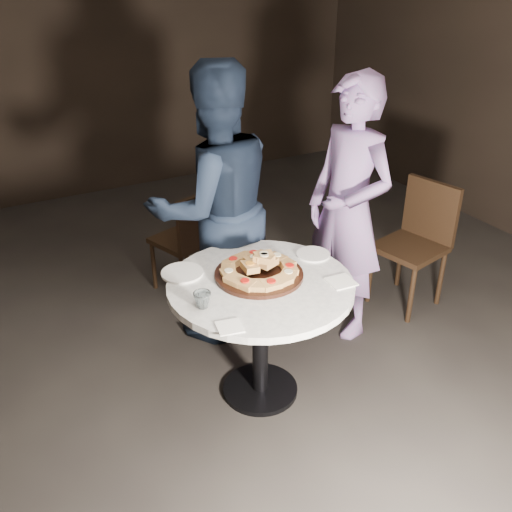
# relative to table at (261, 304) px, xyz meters

# --- Properties ---
(floor) EXTENTS (7.00, 7.00, 0.00)m
(floor) POSITION_rel_table_xyz_m (-0.01, 0.06, -0.60)
(floor) COLOR black
(floor) RESTS_ON ground
(table) EXTENTS (1.17, 1.17, 0.73)m
(table) POSITION_rel_table_xyz_m (0.00, 0.00, 0.00)
(table) COLOR black
(table) RESTS_ON ground
(serving_board) EXTENTS (0.60, 0.60, 0.02)m
(serving_board) POSITION_rel_table_xyz_m (0.02, 0.06, 0.15)
(serving_board) COLOR black
(serving_board) RESTS_ON table
(focaccia_pile) EXTENTS (0.42, 0.41, 0.11)m
(focaccia_pile) POSITION_rel_table_xyz_m (0.02, 0.06, 0.19)
(focaccia_pile) COLOR #AE7C43
(focaccia_pile) RESTS_ON serving_board
(plate_left) EXTENTS (0.30, 0.30, 0.01)m
(plate_left) POSITION_rel_table_xyz_m (-0.32, 0.27, 0.14)
(plate_left) COLOR white
(plate_left) RESTS_ON table
(plate_right) EXTENTS (0.20, 0.20, 0.01)m
(plate_right) POSITION_rel_table_xyz_m (0.40, 0.12, 0.14)
(plate_right) COLOR white
(plate_right) RESTS_ON table
(water_glass) EXTENTS (0.09, 0.09, 0.08)m
(water_glass) POSITION_rel_table_xyz_m (-0.36, -0.07, 0.18)
(water_glass) COLOR silver
(water_glass) RESTS_ON table
(napkin_near) EXTENTS (0.14, 0.14, 0.01)m
(napkin_near) POSITION_rel_table_xyz_m (-0.32, -0.29, 0.14)
(napkin_near) COLOR white
(napkin_near) RESTS_ON table
(napkin_far) EXTENTS (0.14, 0.14, 0.01)m
(napkin_far) POSITION_rel_table_xyz_m (0.37, -0.20, 0.14)
(napkin_far) COLOR white
(napkin_far) RESTS_ON table
(chair_far) EXTENTS (0.48, 0.49, 0.80)m
(chair_far) POSITION_rel_table_xyz_m (0.10, 1.21, -0.13)
(chair_far) COLOR black
(chair_far) RESTS_ON ground
(chair_right) EXTENTS (0.51, 0.49, 0.88)m
(chair_right) POSITION_rel_table_xyz_m (1.45, 0.36, -0.09)
(chair_right) COLOR black
(chair_right) RESTS_ON ground
(diner_navy) EXTENTS (0.87, 0.68, 1.75)m
(diner_navy) POSITION_rel_table_xyz_m (0.07, 0.70, 0.28)
(diner_navy) COLOR black
(diner_navy) RESTS_ON ground
(diner_teal) EXTENTS (0.50, 0.67, 1.67)m
(diner_teal) POSITION_rel_table_xyz_m (0.81, 0.34, 0.24)
(diner_teal) COLOR slate
(diner_teal) RESTS_ON ground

